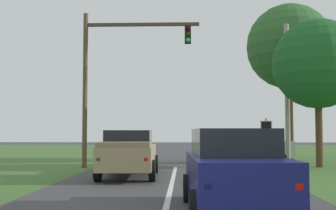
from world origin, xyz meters
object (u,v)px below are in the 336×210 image
oak_tree_right (289,47)px  utility_pole_right (287,93)px  crossing_suv_far (254,147)px  pickup_truck_lead (129,153)px  traffic_light (113,68)px  red_suv_near (233,168)px  keep_moving_sign (266,136)px  extra_tree_1 (318,64)px

oak_tree_right → utility_pole_right: bearing=-105.8°
oak_tree_right → crossing_suv_far: bearing=-137.9°
pickup_truck_lead → oak_tree_right: oak_tree_right is taller
pickup_truck_lead → traffic_light: bearing=107.2°
red_suv_near → traffic_light: size_ratio=0.62×
utility_pole_right → pickup_truck_lead: bearing=-137.1°
red_suv_near → keep_moving_sign: size_ratio=1.95×
red_suv_near → keep_moving_sign: keep_moving_sign is taller
keep_moving_sign → pickup_truck_lead: bearing=-141.4°
traffic_light → crossing_suv_far: bearing=27.1°
pickup_truck_lead → keep_moving_sign: 8.29m
pickup_truck_lead → crossing_suv_far: bearing=53.1°
keep_moving_sign → oak_tree_right: 8.53m
utility_pole_right → extra_tree_1: size_ratio=1.04×
pickup_truck_lead → utility_pole_right: (8.12, 7.55, 3.04)m
red_suv_near → crossing_suv_far: 16.32m
pickup_truck_lead → extra_tree_1: (9.21, 5.33, 4.38)m
traffic_light → keep_moving_sign: traffic_light is taller
extra_tree_1 → traffic_light: bearing=-175.4°
utility_pole_right → traffic_light: bearing=-162.1°
keep_moving_sign → utility_pole_right: (1.66, 2.39, 2.39)m
keep_moving_sign → utility_pole_right: size_ratio=0.32×
pickup_truck_lead → utility_pole_right: 11.49m
extra_tree_1 → red_suv_near: bearing=-114.3°
oak_tree_right → extra_tree_1: size_ratio=1.31×
traffic_light → oak_tree_right: size_ratio=0.78×
traffic_light → crossing_suv_far: 9.59m
keep_moving_sign → extra_tree_1: 4.64m
pickup_truck_lead → oak_tree_right: size_ratio=0.55×
crossing_suv_far → extra_tree_1: bearing=-46.8°
oak_tree_right → utility_pole_right: (-0.95, -3.37, -3.33)m
oak_tree_right → crossing_suv_far: size_ratio=2.25×
keep_moving_sign → crossing_suv_far: 3.33m
traffic_light → oak_tree_right: (10.46, 6.44, 2.24)m
traffic_light → red_suv_near: bearing=-68.7°
keep_moving_sign → oak_tree_right: oak_tree_right is taller
keep_moving_sign → extra_tree_1: bearing=3.7°
traffic_light → extra_tree_1: bearing=4.6°
pickup_truck_lead → utility_pole_right: bearing=42.9°
traffic_light → keep_moving_sign: bearing=4.9°
pickup_truck_lead → keep_moving_sign: size_ratio=2.22×
red_suv_near → utility_pole_right: bearing=72.5°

